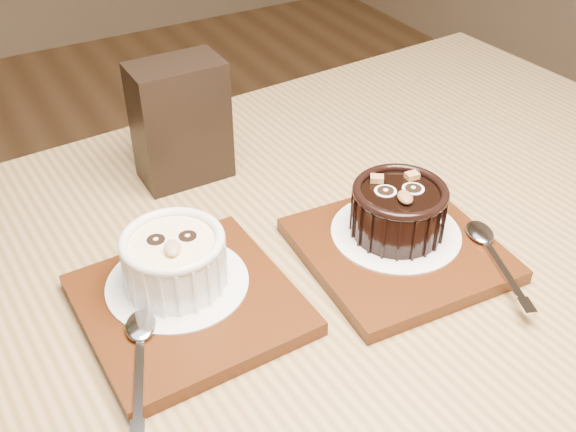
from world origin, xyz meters
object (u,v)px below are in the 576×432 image
table (300,371)px  ramekin_white (174,258)px  tray_left (189,305)px  tray_right (398,250)px  ramekin_dark (399,208)px  condiment_stand (181,122)px

table → ramekin_white: bearing=144.3°
tray_left → tray_right: (0.21, -0.03, 0.00)m
tray_right → ramekin_dark: ramekin_dark is taller
ramekin_white → condiment_stand: condiment_stand is taller
table → condiment_stand: size_ratio=8.91×
tray_right → condiment_stand: size_ratio=1.29×
table → condiment_stand: (-0.01, 0.25, 0.16)m
tray_left → condiment_stand: condiment_stand is taller
ramekin_white → ramekin_dark: 0.22m
tray_right → condiment_stand: condiment_stand is taller
tray_left → condiment_stand: (0.09, 0.21, 0.06)m
tray_left → ramekin_dark: 0.22m
table → ramekin_dark: ramekin_dark is taller
ramekin_white → condiment_stand: 0.21m
tray_left → ramekin_white: ramekin_white is taller
ramekin_white → ramekin_dark: (0.22, -0.04, 0.00)m
ramekin_dark → condiment_stand: 0.26m
tray_left → ramekin_white: 0.04m
ramekin_dark → tray_left: bearing=-163.0°
tray_left → tray_right: bearing=-8.4°
ramekin_white → condiment_stand: size_ratio=0.67×
table → ramekin_white: 0.18m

